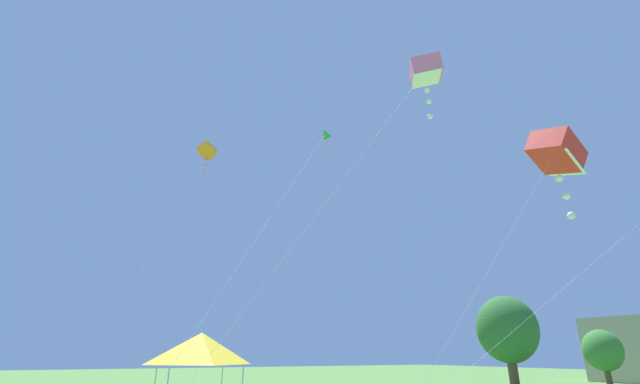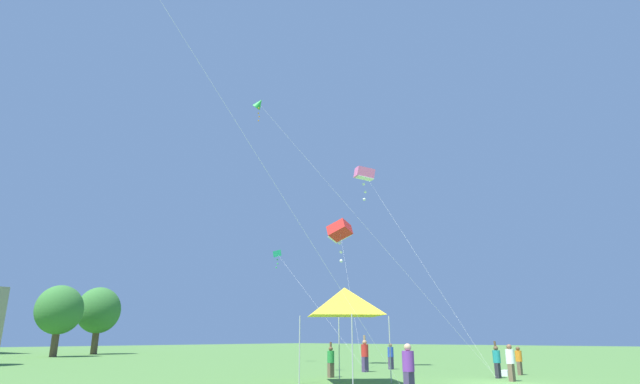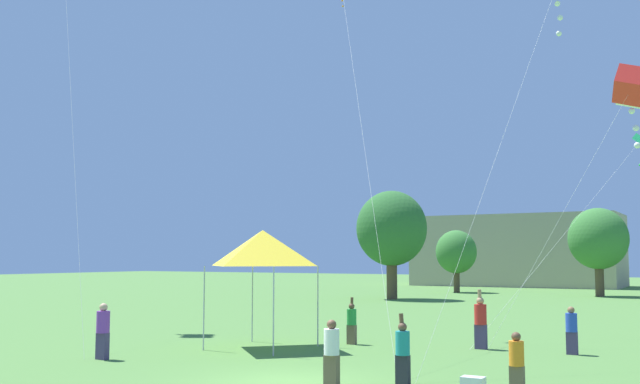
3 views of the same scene
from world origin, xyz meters
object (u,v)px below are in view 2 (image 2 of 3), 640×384
person_green_shirt (331,360)px  kite_red_box_3 (340,231)px  person_blue_shirt (391,355)px  person_orange_shirt (519,360)px  person_red_shirt (365,354)px  festival_tent (345,302)px  kite_green_diamond_0 (260,105)px  person_purple_shirt (408,368)px  person_teal_shirt (497,360)px  cooler_box (506,373)px  person_white_shirt (510,361)px  kite_cyan_delta_2 (278,255)px  kite_pink_box_1 (364,174)px

person_green_shirt → kite_red_box_3: bearing=-27.3°
person_green_shirt → person_blue_shirt: size_ratio=1.10×
person_green_shirt → person_orange_shirt: bearing=-102.8°
person_orange_shirt → person_red_shirt: bearing=134.3°
festival_tent → person_orange_shirt: festival_tent is taller
person_green_shirt → kite_green_diamond_0: bearing=61.2°
person_orange_shirt → person_purple_shirt: bearing=-155.9°
person_teal_shirt → cooler_box: bearing=-120.4°
person_white_shirt → kite_green_diamond_0: (-5.96, 11.74, 14.90)m
person_green_shirt → person_teal_shirt: 8.56m
person_white_shirt → kite_cyan_delta_2: size_ratio=0.13×
kite_cyan_delta_2 → person_purple_shirt: bearing=-124.7°
kite_green_diamond_0 → person_green_shirt: bearing=-57.1°
person_orange_shirt → person_blue_shirt: 8.19m
person_purple_shirt → person_teal_shirt: (10.21, 0.69, -0.09)m
person_green_shirt → person_white_shirt: size_ratio=1.05×
person_red_shirt → kite_red_box_3: (4.81, 5.46, 9.11)m
person_blue_shirt → kite_green_diamond_0: (-10.16, 2.46, 14.94)m
festival_tent → kite_red_box_3: (11.79, 9.19, 6.51)m
festival_tent → person_teal_shirt: bearing=-29.9°
festival_tent → person_red_shirt: festival_tent is taller
person_teal_shirt → person_blue_shirt: person_teal_shirt is taller
person_green_shirt → person_teal_shirt: bearing=-115.5°
person_teal_shirt → person_orange_shirt: 3.00m
person_white_shirt → kite_red_box_3: 18.27m
person_blue_shirt → kite_red_box_3: bearing=-160.5°
person_blue_shirt → kite_green_diamond_0: kite_green_diamond_0 is taller
person_orange_shirt → cooler_box: bearing=-175.4°
kite_cyan_delta_2 → kite_pink_box_1: bearing=-99.0°
person_green_shirt → cooler_box: bearing=-105.9°
kite_red_box_3 → festival_tent: bearing=-142.1°
person_teal_shirt → kite_red_box_3: size_ratio=0.17×
cooler_box → person_green_shirt: bearing=135.9°
cooler_box → person_blue_shirt: size_ratio=0.35×
person_blue_shirt → person_green_shirt: bearing=-44.5°
person_green_shirt → kite_green_diamond_0: kite_green_diamond_0 is taller
kite_green_diamond_0 → kite_pink_box_1: size_ratio=1.16×
person_teal_shirt → person_orange_shirt: bearing=-130.6°
person_teal_shirt → kite_green_diamond_0: size_ratio=0.11×
cooler_box → kite_green_diamond_0: 20.87m
person_red_shirt → person_orange_shirt: person_red_shirt is taller
person_green_shirt → kite_red_box_3: 14.79m
person_orange_shirt → person_white_shirt: size_ratio=0.89×
person_blue_shirt → person_red_shirt: bearing=-51.0°
cooler_box → kite_cyan_delta_2: size_ratio=0.04×
person_white_shirt → person_red_shirt: bearing=-45.8°
person_red_shirt → person_orange_shirt: 8.75m
person_purple_shirt → person_orange_shirt: person_purple_shirt is taller
cooler_box → person_red_shirt: (-2.18, 7.70, 0.88)m
cooler_box → person_red_shirt: person_red_shirt is taller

